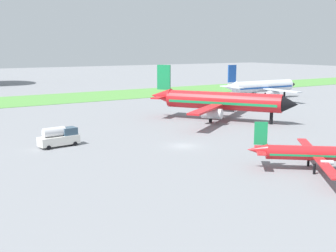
{
  "coord_description": "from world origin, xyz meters",
  "views": [
    {
      "loc": [
        -39.34,
        -56.13,
        15.78
      ],
      "look_at": [
        -1.25,
        2.88,
        3.0
      ],
      "focal_mm": 45.9,
      "sensor_mm": 36.0,
      "label": 1
    }
  ],
  "objects_px": {
    "airplane_foreground_turboprop": "(317,153)",
    "airplane_parked_jet_far": "(262,87)",
    "airplane_midfield_jet": "(220,101)",
    "fuel_truck_near_gate": "(59,137)"
  },
  "relations": [
    {
      "from": "airplane_foreground_turboprop",
      "to": "airplane_parked_jet_far",
      "type": "height_order",
      "value": "airplane_parked_jet_far"
    },
    {
      "from": "airplane_parked_jet_far",
      "to": "airplane_midfield_jet",
      "type": "height_order",
      "value": "airplane_midfield_jet"
    },
    {
      "from": "airplane_foreground_turboprop",
      "to": "airplane_midfield_jet",
      "type": "relative_size",
      "value": 0.57
    },
    {
      "from": "airplane_foreground_turboprop",
      "to": "fuel_truck_near_gate",
      "type": "distance_m",
      "value": 39.54
    },
    {
      "from": "airplane_parked_jet_far",
      "to": "airplane_midfield_jet",
      "type": "xyz_separation_m",
      "value": [
        -37.37,
        -24.66,
        0.41
      ]
    },
    {
      "from": "airplane_foreground_turboprop",
      "to": "airplane_parked_jet_far",
      "type": "distance_m",
      "value": 80.65
    },
    {
      "from": "airplane_midfield_jet",
      "to": "fuel_truck_near_gate",
      "type": "bearing_deg",
      "value": -115.42
    },
    {
      "from": "airplane_midfield_jet",
      "to": "airplane_parked_jet_far",
      "type": "bearing_deg",
      "value": 89.87
    },
    {
      "from": "airplane_foreground_turboprop",
      "to": "airplane_parked_jet_far",
      "type": "xyz_separation_m",
      "value": [
        51.81,
        61.79,
        1.62
      ]
    },
    {
      "from": "airplane_midfield_jet",
      "to": "airplane_foreground_turboprop",
      "type": "bearing_deg",
      "value": -54.82
    }
  ]
}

